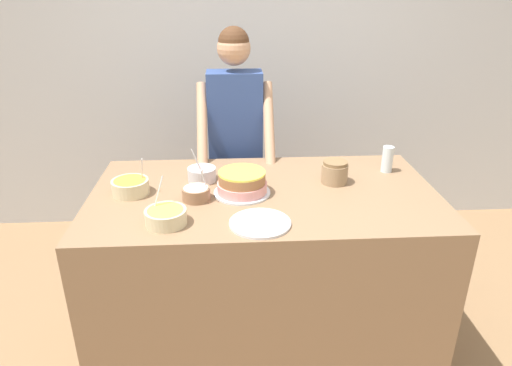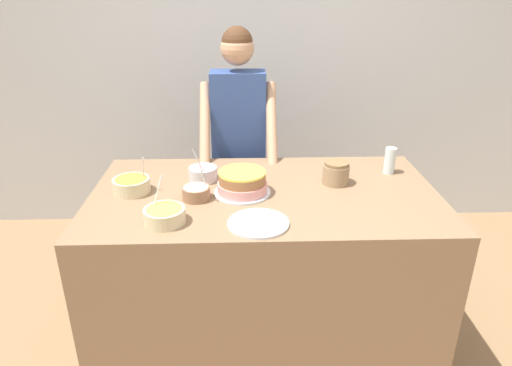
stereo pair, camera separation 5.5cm
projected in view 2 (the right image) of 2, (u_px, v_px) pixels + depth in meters
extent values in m
cube|color=silver|center=(255.00, 64.00, 3.47)|extent=(10.00, 0.05, 2.60)
cube|color=#8C6B4C|center=(264.00, 268.00, 2.47)|extent=(1.73, 0.96, 0.91)
cylinder|color=#2D2D38|center=(229.00, 218.00, 3.11)|extent=(0.10, 0.10, 0.79)
cylinder|color=#2D2D38|center=(251.00, 218.00, 3.12)|extent=(0.10, 0.10, 0.79)
cube|color=#334C8C|center=(238.00, 120.00, 2.83)|extent=(0.33, 0.18, 0.59)
cylinder|color=tan|center=(205.00, 128.00, 2.68)|extent=(0.06, 0.37, 0.50)
cylinder|color=tan|center=(272.00, 128.00, 2.69)|extent=(0.06, 0.37, 0.50)
sphere|color=tan|center=(237.00, 48.00, 2.66)|extent=(0.20, 0.20, 0.20)
sphere|color=#51331E|center=(237.00, 42.00, 2.64)|extent=(0.18, 0.18, 0.18)
cylinder|color=silver|center=(242.00, 192.00, 2.26)|extent=(0.28, 0.28, 0.01)
cylinder|color=pink|center=(242.00, 187.00, 2.25)|extent=(0.25, 0.25, 0.05)
cylinder|color=#9E663D|center=(242.00, 178.00, 2.23)|extent=(0.23, 0.23, 0.05)
cylinder|color=#F2DB4C|center=(242.00, 172.00, 2.22)|extent=(0.23, 0.23, 0.01)
cylinder|color=silver|center=(203.00, 174.00, 2.40)|extent=(0.15, 0.15, 0.07)
cylinder|color=pink|center=(203.00, 168.00, 2.39)|extent=(0.13, 0.13, 0.01)
cylinder|color=silver|center=(200.00, 166.00, 2.33)|extent=(0.08, 0.02, 0.18)
cylinder|color=beige|center=(165.00, 216.00, 1.98)|extent=(0.18, 0.18, 0.07)
cylinder|color=#F2DB4C|center=(164.00, 210.00, 1.97)|extent=(0.16, 0.16, 0.01)
cylinder|color=silver|center=(156.00, 196.00, 1.99)|extent=(0.07, 0.05, 0.19)
cylinder|color=#936B4C|center=(196.00, 193.00, 2.20)|extent=(0.14, 0.14, 0.06)
cylinder|color=white|center=(196.00, 188.00, 2.19)|extent=(0.12, 0.12, 0.01)
cylinder|color=silver|center=(205.00, 183.00, 2.16)|extent=(0.03, 0.09, 0.17)
cylinder|color=beige|center=(132.00, 185.00, 2.26)|extent=(0.18, 0.18, 0.07)
cylinder|color=#EF9938|center=(131.00, 180.00, 2.25)|extent=(0.16, 0.16, 0.01)
cylinder|color=silver|center=(143.00, 172.00, 2.26)|extent=(0.03, 0.06, 0.18)
cylinder|color=silver|center=(390.00, 161.00, 2.48)|extent=(0.06, 0.06, 0.14)
cylinder|color=silver|center=(258.00, 223.00, 1.97)|extent=(0.27, 0.27, 0.01)
cylinder|color=#9E7F5B|center=(336.00, 174.00, 2.36)|extent=(0.14, 0.14, 0.10)
cylinder|color=olive|center=(337.00, 164.00, 2.33)|extent=(0.13, 0.13, 0.02)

